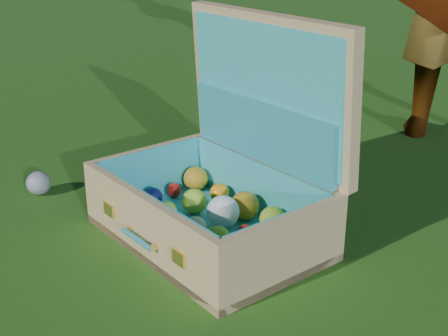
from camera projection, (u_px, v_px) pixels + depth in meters
ground at (184, 203)px, 1.77m from camera, size 60.00×60.00×0.00m
stray_ball at (38, 183)px, 1.82m from camera, size 0.07×0.07×0.07m
suitcase at (228, 177)px, 1.55m from camera, size 0.67×0.57×0.55m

